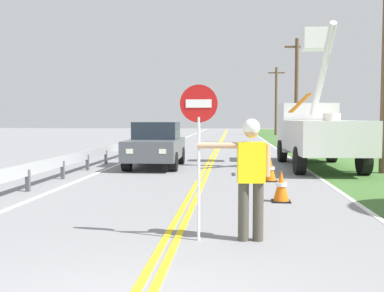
# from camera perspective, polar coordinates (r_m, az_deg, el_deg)

# --- Properties ---
(centerline_yellow_left) EXTENTS (0.11, 110.00, 0.01)m
(centerline_yellow_left) POSITION_cam_1_polar(r_m,az_deg,el_deg) (23.38, 2.77, -0.92)
(centerline_yellow_left) COLOR yellow
(centerline_yellow_left) RESTS_ON ground
(centerline_yellow_right) EXTENTS (0.11, 110.00, 0.01)m
(centerline_yellow_right) POSITION_cam_1_polar(r_m,az_deg,el_deg) (23.38, 3.21, -0.93)
(centerline_yellow_right) COLOR yellow
(centerline_yellow_right) RESTS_ON ground
(edge_line_right) EXTENTS (0.12, 110.00, 0.01)m
(edge_line_right) POSITION_cam_1_polar(r_m,az_deg,el_deg) (23.52, 11.79, -0.97)
(edge_line_right) COLOR silver
(edge_line_right) RESTS_ON ground
(edge_line_left) EXTENTS (0.12, 110.00, 0.01)m
(edge_line_left) POSITION_cam_1_polar(r_m,az_deg,el_deg) (23.79, -5.71, -0.86)
(edge_line_left) COLOR silver
(edge_line_left) RESTS_ON ground
(flagger_worker) EXTENTS (1.09, 0.27, 1.83)m
(flagger_worker) POSITION_cam_1_polar(r_m,az_deg,el_deg) (6.62, 7.55, -3.26)
(flagger_worker) COLOR #474238
(flagger_worker) RESTS_ON ground
(stop_sign_paddle) EXTENTS (0.56, 0.04, 2.33)m
(stop_sign_paddle) POSITION_cam_1_polar(r_m,az_deg,el_deg) (6.53, 0.87, 2.51)
(stop_sign_paddle) COLOR silver
(stop_sign_paddle) RESTS_ON ground
(utility_bucket_truck) EXTENTS (2.67, 6.85, 5.32)m
(utility_bucket_truck) POSITION_cam_1_polar(r_m,az_deg,el_deg) (17.50, 15.70, 2.05)
(utility_bucket_truck) COLOR silver
(utility_bucket_truck) RESTS_ON ground
(oncoming_sedan_nearest) EXTENTS (1.97, 4.13, 1.70)m
(oncoming_sedan_nearest) POSITION_cam_1_polar(r_m,az_deg,el_deg) (16.70, -4.69, 0.12)
(oncoming_sedan_nearest) COLOR #4C5156
(oncoming_sedan_nearest) RESTS_ON ground
(utility_pole_mid) EXTENTS (1.80, 0.28, 7.68)m
(utility_pole_mid) POSITION_cam_1_polar(r_m,az_deg,el_deg) (33.54, 13.35, 7.20)
(utility_pole_mid) COLOR brown
(utility_pole_mid) RESTS_ON ground
(utility_pole_far) EXTENTS (1.80, 0.28, 7.53)m
(utility_pole_far) POSITION_cam_1_polar(r_m,az_deg,el_deg) (50.36, 10.82, 5.90)
(utility_pole_far) COLOR brown
(utility_pole_far) RESTS_ON ground
(traffic_cone_lead) EXTENTS (0.40, 0.40, 0.70)m
(traffic_cone_lead) POSITION_cam_1_polar(r_m,az_deg,el_deg) (9.92, 11.46, -5.17)
(traffic_cone_lead) COLOR orange
(traffic_cone_lead) RESTS_ON ground
(traffic_cone_mid) EXTENTS (0.40, 0.40, 0.70)m
(traffic_cone_mid) POSITION_cam_1_polar(r_m,az_deg,el_deg) (13.06, 10.08, -3.06)
(traffic_cone_mid) COLOR orange
(traffic_cone_mid) RESTS_ON ground
(guardrail_left_shoulder) EXTENTS (0.10, 32.00, 0.71)m
(guardrail_left_shoulder) POSITION_cam_1_polar(r_m,az_deg,el_deg) (19.30, -10.13, -0.39)
(guardrail_left_shoulder) COLOR #9EA0A3
(guardrail_left_shoulder) RESTS_ON ground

